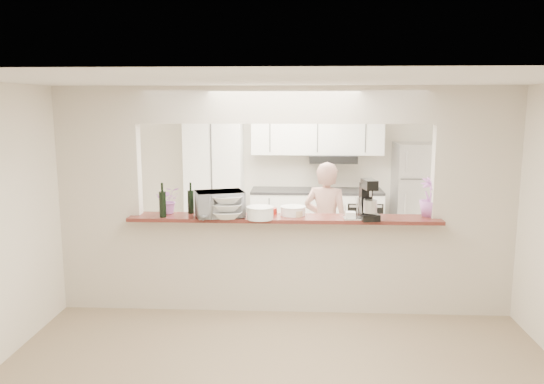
# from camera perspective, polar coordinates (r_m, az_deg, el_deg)

# --- Properties ---
(floor) EXTENTS (6.00, 6.00, 0.00)m
(floor) POSITION_cam_1_polar(r_m,az_deg,el_deg) (6.18, 1.25, -12.46)
(floor) COLOR tan
(floor) RESTS_ON ground
(tile_overlay) EXTENTS (5.00, 2.90, 0.01)m
(tile_overlay) POSITION_cam_1_polar(r_m,az_deg,el_deg) (7.64, 1.60, -8.07)
(tile_overlay) COLOR beige
(tile_overlay) RESTS_ON floor
(partition) EXTENTS (5.00, 0.15, 2.50)m
(partition) POSITION_cam_1_polar(r_m,az_deg,el_deg) (5.79, 1.31, 1.26)
(partition) COLOR beige
(partition) RESTS_ON floor
(bar_counter) EXTENTS (3.40, 0.38, 1.09)m
(bar_counter) POSITION_cam_1_polar(r_m,az_deg,el_deg) (5.99, 1.27, -7.37)
(bar_counter) COLOR beige
(bar_counter) RESTS_ON floor
(kitchen_cabinets) EXTENTS (3.15, 0.62, 2.25)m
(kitchen_cabinets) POSITION_cam_1_polar(r_m,az_deg,el_deg) (8.57, 0.57, 0.53)
(kitchen_cabinets) COLOR white
(kitchen_cabinets) RESTS_ON floor
(refrigerator) EXTENTS (0.75, 0.70, 1.70)m
(refrigerator) POSITION_cam_1_polar(r_m,az_deg,el_deg) (8.71, 15.40, -0.49)
(refrigerator) COLOR silver
(refrigerator) RESTS_ON floor
(flower_left) EXTENTS (0.33, 0.31, 0.30)m
(flower_left) POSITION_cam_1_polar(r_m,az_deg,el_deg) (6.06, -11.08, -0.86)
(flower_left) COLOR #C568B4
(flower_left) RESTS_ON bar_counter
(wine_bottle_a) EXTENTS (0.07, 0.07, 0.35)m
(wine_bottle_a) POSITION_cam_1_polar(r_m,az_deg,el_deg) (6.02, -8.73, -1.00)
(wine_bottle_a) COLOR black
(wine_bottle_a) RESTS_ON bar_counter
(wine_bottle_b) EXTENTS (0.08, 0.08, 0.38)m
(wine_bottle_b) POSITION_cam_1_polar(r_m,az_deg,el_deg) (5.87, -11.69, -1.24)
(wine_bottle_b) COLOR black
(wine_bottle_b) RESTS_ON bar_counter
(toaster_oven) EXTENTS (0.59, 0.49, 0.28)m
(toaster_oven) POSITION_cam_1_polar(r_m,az_deg,el_deg) (5.80, -5.66, -1.30)
(toaster_oven) COLOR #B1B1B6
(toaster_oven) RESTS_ON bar_counter
(serving_bowls) EXTENTS (0.38, 0.38, 0.25)m
(serving_bowls) POSITION_cam_1_polar(r_m,az_deg,el_deg) (5.72, -4.87, -1.62)
(serving_bowls) COLOR white
(serving_bowls) RESTS_ON bar_counter
(plate_stack_a) EXTENTS (0.29, 0.29, 0.13)m
(plate_stack_a) POSITION_cam_1_polar(r_m,az_deg,el_deg) (5.68, -1.29, -2.25)
(plate_stack_a) COLOR white
(plate_stack_a) RESTS_ON bar_counter
(plate_stack_b) EXTENTS (0.28, 0.28, 0.10)m
(plate_stack_b) POSITION_cam_1_polar(r_m,az_deg,el_deg) (5.88, 2.28, -2.01)
(plate_stack_b) COLOR white
(plate_stack_b) RESTS_ON bar_counter
(red_bowl) EXTENTS (0.14, 0.14, 0.07)m
(red_bowl) POSITION_cam_1_polar(r_m,az_deg,el_deg) (5.94, -0.13, -2.05)
(red_bowl) COLOR maroon
(red_bowl) RESTS_ON bar_counter
(tan_bowl) EXTENTS (0.14, 0.14, 0.07)m
(tan_bowl) POSITION_cam_1_polar(r_m,az_deg,el_deg) (5.82, 2.66, -2.29)
(tan_bowl) COLOR #C6B68B
(tan_bowl) RESTS_ON bar_counter
(utensil_caddy) EXTENTS (0.26, 0.15, 0.24)m
(utensil_caddy) POSITION_cam_1_polar(r_m,az_deg,el_deg) (5.73, 8.96, -1.93)
(utensil_caddy) COLOR silver
(utensil_caddy) RESTS_ON bar_counter
(stand_mixer) EXTENTS (0.23, 0.32, 0.43)m
(stand_mixer) POSITION_cam_1_polar(r_m,az_deg,el_deg) (5.74, 10.30, -0.99)
(stand_mixer) COLOR black
(stand_mixer) RESTS_ON bar_counter
(flower_right) EXTENTS (0.28, 0.28, 0.43)m
(flower_right) POSITION_cam_1_polar(r_m,az_deg,el_deg) (6.04, 16.66, -0.52)
(flower_right) COLOR #D573CC
(flower_right) RESTS_ON bar_counter
(person) EXTENTS (0.67, 0.55, 1.59)m
(person) POSITION_cam_1_polar(r_m,az_deg,el_deg) (6.71, 5.82, -3.60)
(person) COLOR tan
(person) RESTS_ON floor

